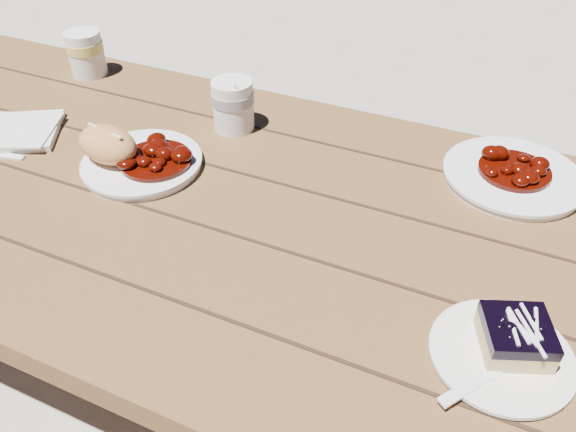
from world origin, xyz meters
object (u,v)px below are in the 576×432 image
at_px(coffee_cup, 233,105).
at_px(second_plate, 512,177).
at_px(picnic_table, 252,271).
at_px(main_plate, 142,164).
at_px(bread_roll, 108,144).
at_px(blueberry_cake, 516,336).
at_px(second_cup, 86,54).
at_px(dessert_plate, 501,356).

xyz_separation_m(coffee_cup, second_plate, (0.56, 0.04, -0.04)).
bearing_deg(picnic_table, main_plate, 174.91).
height_order(main_plate, bread_roll, bread_roll).
xyz_separation_m(bread_roll, blueberry_cake, (0.75, -0.14, -0.02)).
bearing_deg(second_cup, dessert_plate, -23.69).
xyz_separation_m(main_plate, second_plate, (0.64, 0.24, 0.00)).
bearing_deg(blueberry_cake, second_cup, 135.83).
relative_size(dessert_plate, blueberry_cake, 1.66).
bearing_deg(coffee_cup, main_plate, -113.78).
relative_size(blueberry_cake, second_plate, 0.44).
distance_m(bread_roll, blueberry_cake, 0.76).
bearing_deg(blueberry_cake, second_plate, 75.34).
bearing_deg(picnic_table, second_cup, 152.75).
relative_size(main_plate, dessert_plate, 1.23).
height_order(picnic_table, blueberry_cake, blueberry_cake).
bearing_deg(coffee_cup, picnic_table, -56.73).
xyz_separation_m(main_plate, dessert_plate, (0.68, -0.17, -0.00)).
relative_size(main_plate, bread_roll, 1.74).
xyz_separation_m(dessert_plate, second_cup, (-1.04, 0.46, 0.05)).
xyz_separation_m(picnic_table, coffee_cup, (-0.15, 0.22, 0.21)).
distance_m(bread_roll, second_cup, 0.43).
height_order(picnic_table, main_plate, main_plate).
xyz_separation_m(dessert_plate, coffee_cup, (-0.59, 0.37, 0.05)).
distance_m(main_plate, blueberry_cake, 0.71).
bearing_deg(coffee_cup, blueberry_cake, -30.73).
xyz_separation_m(second_plate, second_cup, (-1.00, 0.04, 0.04)).
distance_m(bread_roll, second_plate, 0.75).
bearing_deg(second_plate, main_plate, -159.25).
bearing_deg(second_cup, coffee_cup, -10.42).
bearing_deg(main_plate, blueberry_cake, -12.78).
distance_m(blueberry_cake, coffee_cup, 0.70).
distance_m(dessert_plate, second_plate, 0.42).
distance_m(picnic_table, blueberry_cake, 0.51).
height_order(bread_roll, blueberry_cake, bread_roll).
bearing_deg(main_plate, bread_roll, -160.02).
bearing_deg(bread_roll, second_plate, 20.69).
height_order(blueberry_cake, second_cup, second_cup).
relative_size(picnic_table, bread_roll, 15.79).
relative_size(main_plate, blueberry_cake, 2.05).
distance_m(main_plate, dessert_plate, 0.70).
distance_m(main_plate, second_cup, 0.46).
bearing_deg(second_plate, dessert_plate, -84.88).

